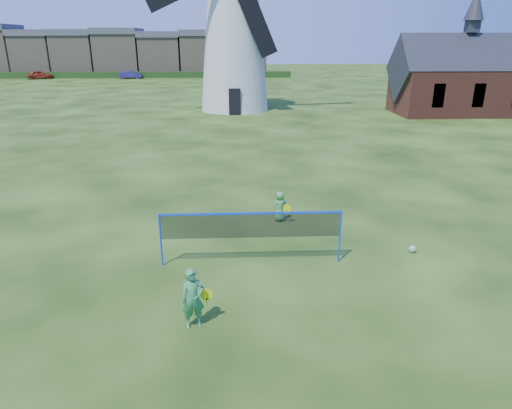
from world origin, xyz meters
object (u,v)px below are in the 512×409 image
object	(u,v)px
badminton_net	(251,226)
play_ball	(412,249)
chapel	(464,80)
car_right	(130,75)
player_boy	(280,206)
player_girl	(193,299)
car_left	(40,75)
windmill	(234,36)

from	to	relation	value
badminton_net	play_ball	world-z (taller)	badminton_net
chapel	car_right	size ratio (longest dim) A/B	3.16
player_boy	play_ball	xyz separation A→B (m)	(3.72, -2.67, -0.42)
player_girl	car_left	xyz separation A→B (m)	(-30.24, 67.87, -0.04)
windmill	car_left	size ratio (longest dim) A/B	4.80
windmill	chapel	bearing A→B (deg)	-8.96
play_ball	windmill	bearing A→B (deg)	100.17
play_ball	car_right	distance (m)	68.34
chapel	car_left	distance (m)	63.34
chapel	car_left	bearing A→B (deg)	142.78
play_ball	chapel	bearing A→B (deg)	61.90
player_girl	car_left	world-z (taller)	player_girl
player_boy	chapel	bearing A→B (deg)	-143.86
badminton_net	car_left	bearing A→B (deg)	115.95
chapel	player_boy	distance (m)	29.49
chapel	player_boy	size ratio (longest dim) A/B	10.87
chapel	player_boy	world-z (taller)	chapel
chapel	play_ball	distance (m)	29.78
badminton_net	car_right	world-z (taller)	badminton_net
player_girl	player_boy	bearing A→B (deg)	51.36
windmill	player_boy	size ratio (longest dim) A/B	17.32
car_right	badminton_net	bearing A→B (deg)	-169.91
player_boy	car_left	size ratio (longest dim) A/B	0.28
windmill	car_left	distance (m)	47.42
player_girl	car_right	distance (m)	69.91
player_girl	play_ball	bearing A→B (deg)	12.39
player_girl	play_ball	size ratio (longest dim) A/B	6.35
windmill	play_ball	bearing A→B (deg)	-79.83
player_girl	player_boy	world-z (taller)	player_girl
play_ball	car_left	world-z (taller)	car_left
badminton_net	player_boy	world-z (taller)	badminton_net
play_ball	car_left	bearing A→B (deg)	119.48
windmill	car_right	xyz separation A→B (m)	(-16.86, 35.47, -5.66)
windmill	badminton_net	world-z (taller)	windmill
badminton_net	player_boy	xyz separation A→B (m)	(1.12, 3.15, -0.61)
player_boy	car_right	xyz separation A→B (m)	(-18.39, 61.99, 0.07)
badminton_net	player_girl	bearing A→B (deg)	-114.96
windmill	player_girl	bearing A→B (deg)	-91.69
chapel	car_right	bearing A→B (deg)	133.14
player_girl	play_ball	distance (m)	7.10
badminton_net	car_right	size ratio (longest dim) A/B	1.38
play_ball	badminton_net	bearing A→B (deg)	-174.35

